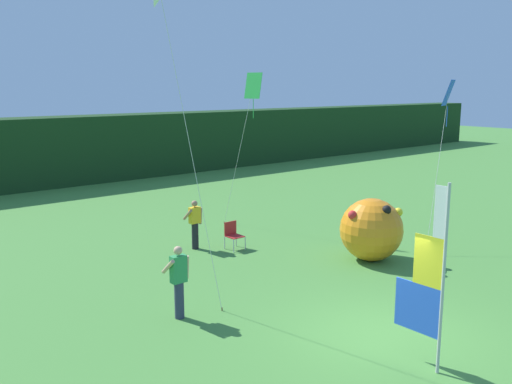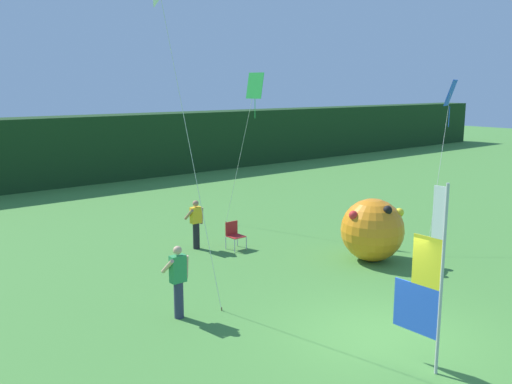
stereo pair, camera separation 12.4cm
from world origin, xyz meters
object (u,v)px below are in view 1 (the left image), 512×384
Objects in this scene: banner_flag at (429,281)px; person_near_banner at (195,223)px; person_mid_field at (179,280)px; folding_chair at (233,233)px; kite_blue_diamond_0 at (448,99)px; inflatable_balloon at (371,230)px; kite_green_diamond_1 at (252,91)px.

banner_flag reaches higher than person_near_banner.
person_mid_field reaches higher than folding_chair.
person_near_banner is 9.57m from kite_blue_diamond_0.
inflatable_balloon is (6.84, -0.06, 0.05)m from person_mid_field.
person_near_banner is at bearing 83.52° from banner_flag.
person_mid_field is 11.69m from kite_blue_diamond_0.
folding_chair is at bearing 39.73° from person_mid_field.
banner_flag is at bearing -112.70° from kite_green_diamond_1.
person_near_banner is 0.30× the size of kite_blue_diamond_0.
inflatable_balloon is 6.84m from kite_green_diamond_1.
kite_green_diamond_1 is (4.32, 10.34, 3.35)m from banner_flag.
kite_blue_diamond_0 is (8.68, 5.11, 3.10)m from banner_flag.
person_near_banner is at bearing 127.64° from inflatable_balloon.
kite_green_diamond_1 is at bearing 91.88° from inflatable_balloon.
folding_chair is at bearing 76.72° from banner_flag.
person_near_banner is at bearing -162.98° from kite_green_diamond_1.
kite_blue_diamond_0 is (11.02, 0.18, 3.91)m from person_mid_field.
kite_green_diamond_1 is (2.31, 1.79, 4.56)m from folding_chair.
banner_flag is 4.05× the size of folding_chair.
person_mid_field is 5.67m from folding_chair.
person_near_banner is 0.84× the size of inflatable_balloon.
kite_green_diamond_1 reaches higher than person_near_banner.
banner_flag is 9.44m from person_near_banner.
person_mid_field is at bearing -140.94° from kite_green_diamond_1.
banner_flag is 2.23× the size of person_near_banner.
person_near_banner is at bearing 151.02° from kite_blue_diamond_0.
person_near_banner is 0.94× the size of person_mid_field.
person_near_banner is at bearing 140.56° from folding_chair.
kite_blue_diamond_0 is (4.18, 0.24, 3.86)m from inflatable_balloon.
banner_flag is 0.63× the size of kite_green_diamond_1.
banner_flag is 8.87m from folding_chair.
person_mid_field is at bearing -127.61° from person_near_banner.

